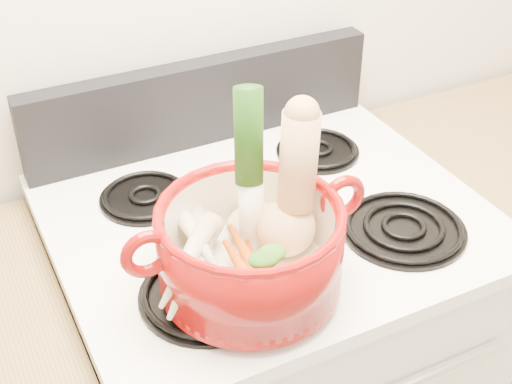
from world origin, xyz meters
name	(u,v)px	position (x,y,z in m)	size (l,w,h in m)	color
cooktop	(268,219)	(0.00, 1.40, 0.93)	(0.78, 0.67, 0.03)	white
control_backsplash	(202,102)	(0.00, 1.70, 1.04)	(0.76, 0.05, 0.18)	black
burner_front_left	(208,293)	(-0.19, 1.24, 0.96)	(0.22, 0.22, 0.02)	black
burner_front_right	(404,227)	(0.19, 1.24, 0.96)	(0.22, 0.22, 0.02)	black
burner_back_left	(145,196)	(-0.19, 1.54, 0.96)	(0.17, 0.17, 0.02)	black
burner_back_right	(318,149)	(0.19, 1.54, 0.96)	(0.17, 0.17, 0.02)	black
dutch_oven	(250,249)	(-0.12, 1.22, 1.04)	(0.29, 0.29, 0.14)	maroon
pot_handle_left	(147,254)	(-0.29, 1.22, 1.09)	(0.08, 0.08, 0.02)	maroon
pot_handle_right	(343,197)	(0.04, 1.22, 1.09)	(0.08, 0.08, 0.02)	maroon
squash	(287,187)	(-0.05, 1.24, 1.12)	(0.10, 0.10, 0.25)	tan
leek	(251,170)	(-0.09, 1.28, 1.14)	(0.04, 0.04, 0.29)	white
ginger	(252,222)	(-0.08, 1.30, 1.02)	(0.09, 0.07, 0.05)	#D8B685
parsnip_0	(206,250)	(-0.18, 1.28, 1.02)	(0.04, 0.04, 0.20)	beige
parsnip_1	(192,265)	(-0.21, 1.24, 1.02)	(0.04, 0.04, 0.20)	beige
parsnip_2	(202,246)	(-0.19, 1.27, 1.03)	(0.04, 0.04, 0.17)	beige
parsnip_3	(185,262)	(-0.23, 1.24, 1.04)	(0.04, 0.04, 0.17)	beige
parsnip_4	(195,234)	(-0.19, 1.29, 1.04)	(0.04, 0.04, 0.19)	beige
carrot_0	(254,276)	(-0.13, 1.19, 1.01)	(0.03, 0.03, 0.15)	#BB3809
carrot_1	(244,273)	(-0.15, 1.19, 1.02)	(0.03, 0.03, 0.15)	#C04B09
carrot_2	(249,262)	(-0.13, 1.21, 1.03)	(0.03, 0.03, 0.17)	#BA4909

